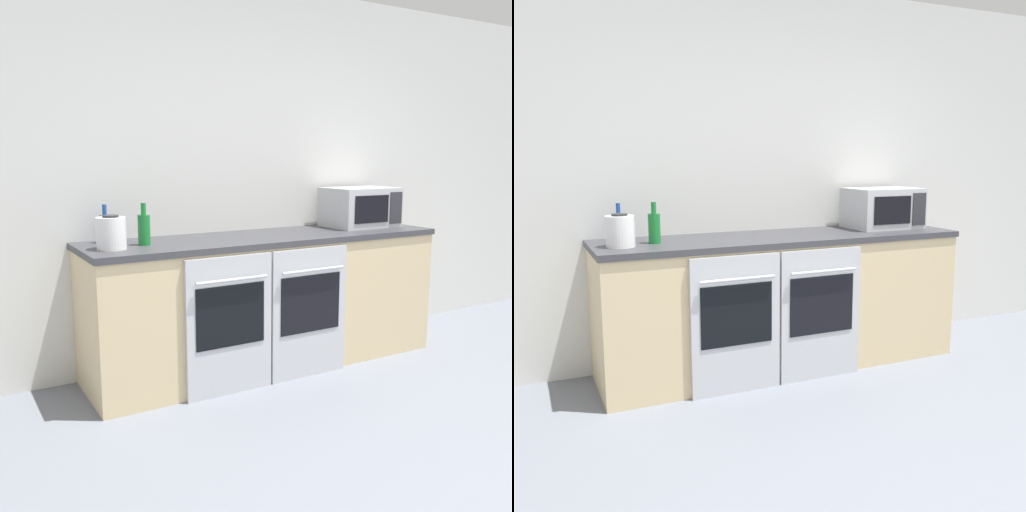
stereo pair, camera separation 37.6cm
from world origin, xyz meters
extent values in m
cube|color=silver|center=(0.00, 2.53, 1.30)|extent=(10.00, 0.06, 2.60)
cube|color=#D1B789|center=(0.00, 2.18, 0.43)|extent=(2.47, 0.63, 0.87)
cube|color=#38383D|center=(0.00, 2.18, 0.89)|extent=(2.49, 0.66, 0.04)
cube|color=#B7BABF|center=(-0.46, 1.85, 0.43)|extent=(0.57, 0.03, 0.86)
cube|color=black|center=(-0.46, 1.83, 0.50)|extent=(0.45, 0.01, 0.38)
cylinder|color=#B7BABF|center=(-0.46, 1.81, 0.72)|extent=(0.47, 0.02, 0.02)
cube|color=#B7BABF|center=(0.13, 1.85, 0.43)|extent=(0.57, 0.03, 0.86)
cube|color=black|center=(0.13, 1.83, 0.50)|extent=(0.45, 0.01, 0.38)
cylinder|color=#B7BABF|center=(0.13, 1.81, 0.72)|extent=(0.47, 0.02, 0.02)
cube|color=#B7BABF|center=(0.87, 2.26, 1.06)|extent=(0.52, 0.38, 0.29)
cube|color=black|center=(0.82, 2.07, 1.06)|extent=(0.31, 0.01, 0.20)
cube|color=#2D2D33|center=(1.06, 2.07, 1.06)|extent=(0.11, 0.01, 0.23)
cylinder|color=#19722D|center=(-0.86, 2.18, 1.00)|extent=(0.07, 0.07, 0.18)
cylinder|color=#19722D|center=(-0.86, 2.18, 1.13)|extent=(0.03, 0.03, 0.07)
cylinder|color=#234793|center=(-1.04, 2.37, 1.00)|extent=(0.06, 0.06, 0.17)
cylinder|color=#234793|center=(-1.04, 2.37, 1.11)|extent=(0.03, 0.03, 0.07)
cylinder|color=white|center=(-1.07, 2.11, 1.00)|extent=(0.17, 0.17, 0.18)
cylinder|color=#262628|center=(-1.07, 2.11, 1.10)|extent=(0.09, 0.09, 0.01)
camera|label=1|loc=(-1.96, -1.08, 1.43)|focal=40.00mm
camera|label=2|loc=(-1.63, -1.25, 1.43)|focal=40.00mm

